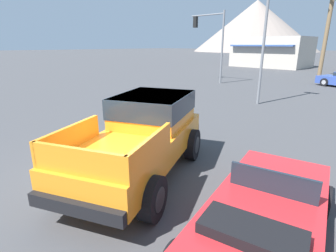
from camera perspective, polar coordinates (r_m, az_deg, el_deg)
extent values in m
plane|color=#424244|center=(6.90, -9.68, -10.20)|extent=(320.00, 320.00, 0.00)
cube|color=orange|center=(6.41, -6.33, -4.32)|extent=(3.68, 5.03, 0.62)
cube|color=orange|center=(7.01, -3.20, 3.71)|extent=(2.43, 2.59, 0.79)
cube|color=#1E2833|center=(6.98, -3.22, 4.84)|extent=(2.48, 2.65, 0.51)
cube|color=orange|center=(5.66, -20.55, -2.40)|extent=(0.87, 1.73, 0.48)
cube|color=orange|center=(4.75, -3.66, -5.02)|extent=(0.87, 1.73, 0.48)
cube|color=orange|center=(4.48, -18.96, -7.42)|extent=(1.65, 0.83, 0.48)
cube|color=black|center=(8.56, 0.65, 0.06)|extent=(1.72, 0.92, 0.24)
cube|color=black|center=(4.71, -19.46, -16.49)|extent=(1.72, 0.92, 0.24)
cylinder|color=black|center=(8.16, -7.92, -2.33)|extent=(0.63, 0.91, 0.87)
cylinder|color=#232326|center=(8.16, -7.92, -2.33)|extent=(0.48, 0.56, 0.48)
cylinder|color=black|center=(7.51, 5.27, -4.00)|extent=(0.63, 0.91, 0.87)
cylinder|color=#232326|center=(7.51, 5.27, -4.00)|extent=(0.48, 0.56, 0.48)
cylinder|color=black|center=(5.96, -20.99, -11.10)|extent=(0.63, 0.91, 0.87)
cylinder|color=#232326|center=(5.96, -20.99, -11.10)|extent=(0.48, 0.56, 0.48)
cylinder|color=black|center=(5.04, -3.36, -15.42)|extent=(0.63, 0.91, 0.87)
cylinder|color=#232326|center=(5.04, -3.36, -15.42)|extent=(0.48, 0.56, 0.48)
cube|color=red|center=(4.74, 19.92, -18.94)|extent=(2.66, 4.75, 0.52)
cube|color=#1E2833|center=(4.92, 21.78, -11.30)|extent=(1.42, 0.38, 0.42)
cube|color=black|center=(3.92, 17.75, -21.14)|extent=(1.47, 0.92, 0.16)
cylinder|color=black|center=(6.12, 15.15, -11.06)|extent=(0.35, 0.66, 0.63)
cylinder|color=#9E9EA3|center=(6.12, 15.15, -11.06)|extent=(0.30, 0.39, 0.35)
cylinder|color=black|center=(5.96, 30.74, -13.89)|extent=(0.35, 0.66, 0.63)
cylinder|color=#9E9EA3|center=(5.96, 30.74, -13.89)|extent=(0.30, 0.39, 0.35)
cylinder|color=black|center=(24.23, 30.92, 8.18)|extent=(0.66, 0.39, 0.62)
cylinder|color=#9E9EA3|center=(24.23, 30.92, 8.18)|extent=(0.39, 0.32, 0.34)
cylinder|color=slate|center=(22.81, 11.71, 16.30)|extent=(0.16, 0.16, 5.75)
cylinder|color=slate|center=(23.87, 8.57, 22.81)|extent=(3.28, 0.11, 0.11)
cube|color=black|center=(24.59, 6.00, 21.56)|extent=(0.34, 0.26, 0.90)
sphere|color=red|center=(24.73, 6.26, 22.16)|extent=(0.20, 0.20, 0.20)
sphere|color=orange|center=(24.71, 6.24, 21.54)|extent=(0.20, 0.20, 0.20)
sphere|color=green|center=(24.69, 6.22, 20.91)|extent=(0.20, 0.20, 0.20)
cylinder|color=slate|center=(15.10, 20.40, 19.13)|extent=(0.14, 0.14, 7.79)
cylinder|color=brown|center=(29.81, 31.23, 16.86)|extent=(0.36, 0.48, 8.26)
cube|color=#BCB2A3|center=(42.27, 21.63, 14.74)|extent=(9.82, 6.82, 4.16)
cube|color=#335193|center=(38.85, 19.45, 16.19)|extent=(8.84, 0.70, 0.20)
cone|color=gray|center=(132.91, 18.51, 19.91)|extent=(55.10, 55.10, 21.94)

